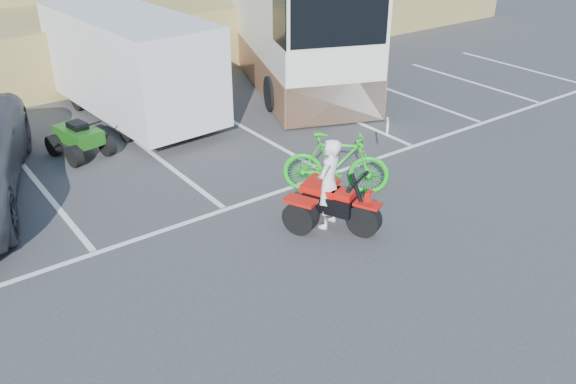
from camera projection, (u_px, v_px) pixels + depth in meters
ground at (298, 264)px, 10.51m from camera, size 100.00×100.00×0.00m
parking_stripes at (221, 170)px, 13.87m from camera, size 28.00×5.16×0.01m
grass_embankment at (27, 23)px, 20.91m from camera, size 40.00×8.50×3.10m
red_trike_atv at (334, 227)px, 11.63m from camera, size 1.88×2.09×1.11m
rider at (329, 184)px, 11.28m from camera, size 0.76×0.65×1.77m
green_dirt_bike at (336, 164)px, 12.58m from camera, size 2.06×1.98×1.34m
cargo_trailer at (130, 63)px, 16.26m from camera, size 2.77×6.12×2.79m
rv_motorhome at (284, 19)px, 20.16m from camera, size 6.63×11.26×3.96m
quad_atv_green at (82, 155)px, 14.61m from camera, size 1.31×1.60×0.93m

